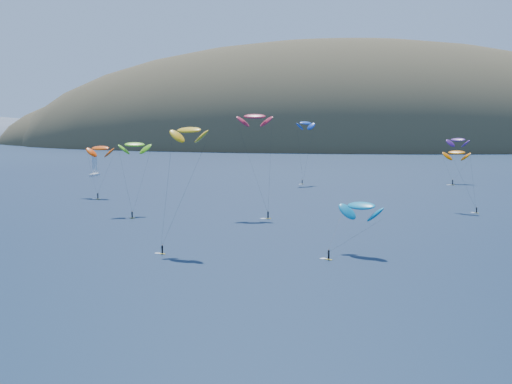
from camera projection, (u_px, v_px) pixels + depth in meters
The scene contains 11 objects.
ground at pixel (43, 340), 82.77m from camera, with size 2800.00×2800.00×0.00m, color black.
island at pixel (361, 157), 632.01m from camera, with size 730.00×300.00×210.00m.
sailboat at pixel (94, 173), 309.17m from camera, with size 9.25×8.04×11.63m.
kitesurfer_1 at pixel (100, 148), 228.52m from camera, with size 10.26×11.54×18.23m.
kitesurfer_2 at pixel (189, 130), 138.10m from camera, with size 8.93×10.73×25.43m.
kitesurfer_3 at pixel (135, 145), 189.26m from camera, with size 9.20×14.63×20.62m.
kitesurfer_4 at pixel (306, 123), 270.35m from camera, with size 8.75×9.06×25.55m.
kitesurfer_5 at pixel (361, 206), 134.35m from camera, with size 11.40×12.41×11.57m.
kitesurfer_6 at pixel (458, 140), 195.96m from camera, with size 8.59×10.76×21.16m.
kitesurfer_9 at pixel (255, 117), 184.62m from camera, with size 9.85×9.91×28.22m.
kitesurfer_11 at pixel (457, 153), 274.00m from camera, with size 11.07×13.20×14.63m.
Camera 1 is at (35.82, -76.18, 25.95)m, focal length 50.00 mm.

